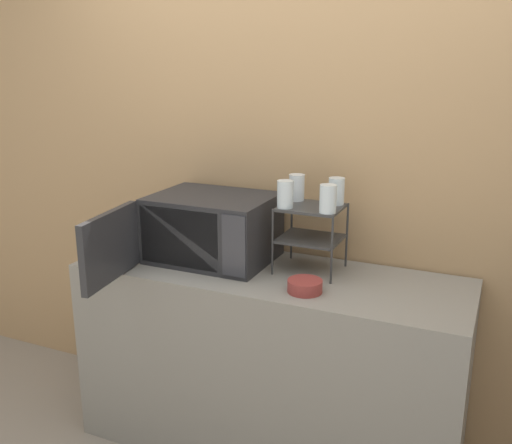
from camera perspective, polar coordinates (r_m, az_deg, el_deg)
name	(u,v)px	position (r m, az deg, el deg)	size (l,w,h in m)	color
wall_back	(296,171)	(2.76, 4.07, 5.08)	(8.00, 0.06, 2.60)	tan
counter	(268,362)	(2.75, 1.22, -13.80)	(1.76, 0.59, 0.90)	gray
microwave	(208,228)	(2.68, -4.80, -0.65)	(0.58, 0.86, 0.31)	#262628
dish_rack	(311,224)	(2.53, 5.50, -0.23)	(0.28, 0.24, 0.30)	#333333
glass_front_left	(285,194)	(2.46, 2.94, 2.80)	(0.07, 0.07, 0.12)	silver
glass_back_right	(336,191)	(2.54, 8.05, 3.08)	(0.07, 0.07, 0.12)	silver
glass_front_right	(328,199)	(2.39, 7.21, 2.32)	(0.07, 0.07, 0.12)	silver
glass_back_left	(297,187)	(2.60, 4.10, 3.47)	(0.07, 0.07, 0.12)	silver
bowl	(305,286)	(2.35, 4.91, -6.42)	(0.14, 0.14, 0.05)	maroon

